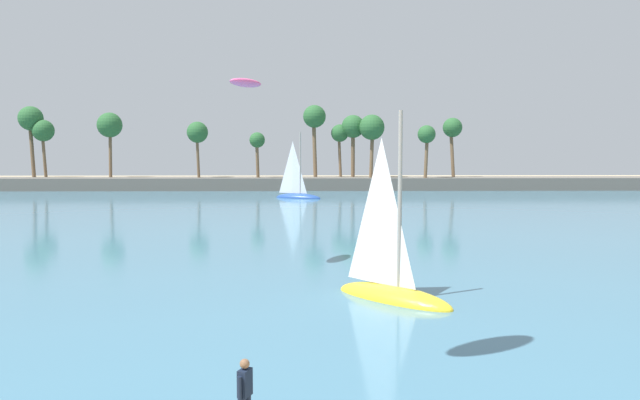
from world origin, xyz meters
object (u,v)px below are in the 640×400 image
Objects in this scene: person_at_waterline at (245,394)px; sailboat_mid_bay at (297,192)px; kite_aloft_low_near_shore at (246,83)px; sailboat_near_shore at (391,281)px.

sailboat_mid_bay reaches higher than person_at_waterline.
kite_aloft_low_near_shore is at bearing -92.30° from sailboat_mid_bay.
person_at_waterline is 12.63m from sailboat_near_shore.
sailboat_mid_bay is at bearing 21.51° from kite_aloft_low_near_shore.
kite_aloft_low_near_shore reaches higher than sailboat_near_shore.
kite_aloft_low_near_shore is at bearing 95.34° from person_at_waterline.
person_at_waterline is 20.26m from kite_aloft_low_near_shore.
sailboat_mid_bay is at bearing 89.99° from person_at_waterline.
kite_aloft_low_near_shore reaches higher than person_at_waterline.
sailboat_mid_bay is (-4.62, 49.65, 0.03)m from sailboat_near_shore.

